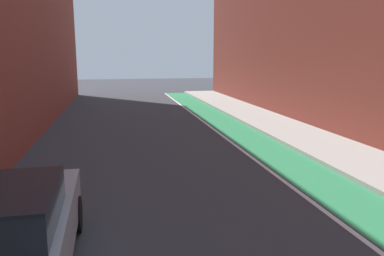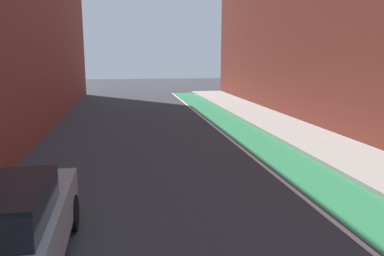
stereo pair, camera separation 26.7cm
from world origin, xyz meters
TOP-DOWN VIEW (x-y plane):
  - ground_plane at (0.00, 15.09)m, footprint 84.01×84.01m
  - bike_lane_paint at (3.47, 17.09)m, footprint 1.60×38.19m
  - lane_divider_stripe at (2.57, 17.09)m, footprint 0.12×38.19m
  - sidewalk_right at (5.56, 17.09)m, footprint 2.57×38.19m
  - building_facade_right at (8.04, 19.09)m, footprint 2.40×34.19m

SIDE VIEW (x-z plane):
  - ground_plane at x=0.00m, z-range 0.00..0.00m
  - bike_lane_paint at x=3.47m, z-range 0.00..0.00m
  - lane_divider_stripe at x=2.57m, z-range 0.00..0.00m
  - sidewalk_right at x=5.56m, z-range 0.00..0.14m
  - building_facade_right at x=8.04m, z-range 0.00..8.35m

